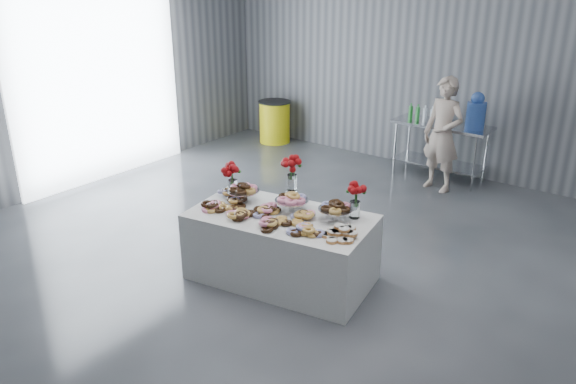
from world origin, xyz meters
name	(u,v)px	position (x,y,z in m)	size (l,w,h in m)	color
ground	(256,274)	(0.00, 0.00, 0.00)	(9.00, 9.00, 0.00)	#34363B
room_walls	(233,24)	(-0.27, 0.07, 2.64)	(8.04, 9.04, 4.02)	slate
display_table	(281,247)	(0.28, 0.10, 0.38)	(1.90, 1.00, 0.75)	white
prep_table	(441,141)	(0.35, 4.10, 0.62)	(1.50, 0.60, 0.90)	silver
donut_mounds	(278,213)	(0.28, 0.05, 0.80)	(1.80, 0.80, 0.09)	gold
cake_stand_left	(243,189)	(-0.29, 0.16, 0.89)	(0.36, 0.36, 0.17)	silver
cake_stand_mid	(292,199)	(0.30, 0.26, 0.89)	(0.36, 0.36, 0.17)	silver
cake_stand_right	(336,208)	(0.80, 0.34, 0.89)	(0.36, 0.36, 0.17)	silver
danish_pile	(342,231)	(1.05, 0.08, 0.81)	(0.48, 0.48, 0.11)	silver
bouquet_left	(232,170)	(-0.50, 0.22, 1.05)	(0.26, 0.26, 0.42)	white
bouquet_right	(356,191)	(0.92, 0.52, 1.05)	(0.26, 0.26, 0.42)	white
bouquet_center	(292,170)	(0.17, 0.44, 1.13)	(0.26, 0.26, 0.57)	silver
water_jug	(476,112)	(0.85, 4.10, 1.15)	(0.28, 0.28, 0.55)	#3C6ACF
drink_bottles	(421,113)	(0.03, 4.00, 1.04)	(0.54, 0.08, 0.27)	#268C33
person	(443,135)	(0.55, 3.65, 0.86)	(0.62, 0.41, 1.71)	#CC8C93
trash_barrel	(275,122)	(-2.98, 4.10, 0.40)	(0.62, 0.62, 0.80)	#FEEF15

